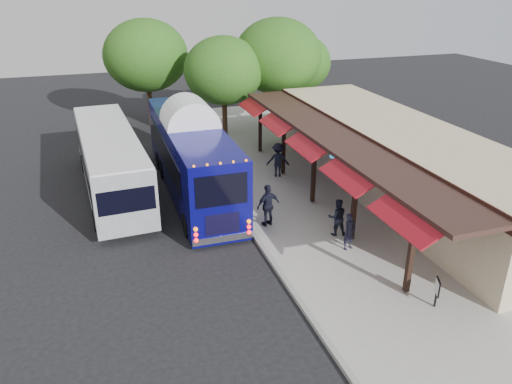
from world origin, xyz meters
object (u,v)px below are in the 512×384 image
object	(u,v)px
coach_bus	(191,154)
ped_d	(278,160)
city_bus	(110,159)
ped_a	(349,232)
sign_board	(437,288)
ped_c	(268,205)
ped_b	(337,217)

from	to	relation	value
coach_bus	ped_d	xyz separation A→B (m)	(4.85, 0.37, -1.02)
city_bus	ped_a	size ratio (longest dim) A/B	7.77
city_bus	sign_board	distance (m)	16.94
ped_c	sign_board	distance (m)	8.15
ped_a	ped_c	xyz separation A→B (m)	(-2.42, 3.02, 0.19)
city_bus	ped_a	bearing A→B (deg)	-50.54
ped_a	ped_d	world-z (taller)	ped_d
ped_d	ped_a	bearing A→B (deg)	108.95
ped_b	ped_d	distance (m)	7.17
coach_bus	sign_board	world-z (taller)	coach_bus
ped_a	ped_c	world-z (taller)	ped_c
coach_bus	ped_d	distance (m)	4.97
ped_d	sign_board	xyz separation A→B (m)	(0.84, -12.83, -0.23)
ped_b	ped_d	world-z (taller)	ped_d
sign_board	ped_d	bearing A→B (deg)	117.31
city_bus	ped_c	size ratio (longest dim) A/B	6.24
coach_bus	ped_a	world-z (taller)	coach_bus
ped_c	city_bus	bearing A→B (deg)	-60.36
ped_a	coach_bus	bearing A→B (deg)	103.44
ped_c	sign_board	size ratio (longest dim) A/B	1.81
coach_bus	city_bus	world-z (taller)	coach_bus
coach_bus	ped_d	bearing A→B (deg)	4.59
city_bus	ped_c	world-z (taller)	city_bus
ped_c	ped_d	bearing A→B (deg)	-129.47
sign_board	ped_b	bearing A→B (deg)	122.02
coach_bus	city_bus	xyz separation A→B (m)	(-3.95, 1.43, -0.34)
ped_a	city_bus	bearing A→B (deg)	115.40
ped_b	ped_c	xyz separation A→B (m)	(-2.50, 1.76, 0.14)
ped_c	ped_b	bearing A→B (deg)	130.21
ped_b	sign_board	bearing A→B (deg)	111.81
ped_a	ped_b	distance (m)	1.26
coach_bus	sign_board	bearing A→B (deg)	-65.23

